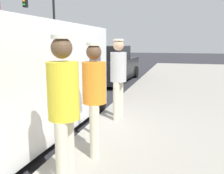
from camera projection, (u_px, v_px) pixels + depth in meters
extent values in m
plane|color=#2D2D33|center=(39.00, 131.00, 5.06)|extent=(80.00, 80.00, 0.00)
cube|color=#9E998E|center=(222.00, 146.00, 4.13)|extent=(5.00, 32.00, 0.15)
cylinder|color=gray|center=(96.00, 104.00, 4.31)|extent=(0.07, 0.07, 1.15)
cube|color=#4C4C51|center=(95.00, 64.00, 4.19)|extent=(0.14, 0.18, 0.28)
sphere|color=#47474C|center=(95.00, 54.00, 4.16)|extent=(0.12, 0.12, 0.12)
cylinder|color=beige|center=(120.00, 99.00, 5.40)|extent=(0.14, 0.14, 0.83)
cylinder|color=beige|center=(116.00, 101.00, 5.21)|extent=(0.14, 0.14, 0.83)
cylinder|color=#B7B7B7|center=(118.00, 67.00, 5.18)|extent=(0.34, 0.34, 0.62)
sphere|color=tan|center=(119.00, 45.00, 5.09)|extent=(0.22, 0.22, 0.22)
cylinder|color=silver|center=(119.00, 40.00, 5.07)|extent=(0.21, 0.21, 0.04)
cylinder|color=beige|center=(95.00, 132.00, 3.49)|extent=(0.14, 0.14, 0.79)
cylinder|color=beige|center=(95.00, 126.00, 3.71)|extent=(0.14, 0.14, 0.79)
cylinder|color=orange|center=(94.00, 83.00, 3.48)|extent=(0.34, 0.34, 0.59)
sphere|color=brown|center=(94.00, 52.00, 3.40)|extent=(0.21, 0.21, 0.21)
cylinder|color=silver|center=(94.00, 44.00, 3.38)|extent=(0.20, 0.20, 0.04)
cylinder|color=beige|center=(62.00, 159.00, 2.64)|extent=(0.14, 0.14, 0.83)
cylinder|color=beige|center=(69.00, 150.00, 2.85)|extent=(0.14, 0.14, 0.83)
cylinder|color=yellow|center=(63.00, 91.00, 2.61)|extent=(0.34, 0.34, 0.62)
sphere|color=brown|center=(62.00, 48.00, 2.53)|extent=(0.22, 0.22, 0.22)
cylinder|color=silver|center=(61.00, 37.00, 2.51)|extent=(0.21, 0.21, 0.04)
cube|color=white|center=(5.00, 80.00, 4.21)|extent=(2.11, 5.24, 1.96)
cube|color=black|center=(69.00, 52.00, 6.45)|extent=(1.84, 0.12, 0.88)
cylinder|color=black|center=(31.00, 98.00, 6.56)|extent=(0.23, 0.68, 0.68)
cylinder|color=black|center=(98.00, 103.00, 6.02)|extent=(0.23, 0.68, 0.68)
cube|color=black|center=(110.00, 69.00, 11.36)|extent=(2.01, 4.47, 0.89)
cube|color=black|center=(108.00, 53.00, 11.02)|extent=(1.69, 2.05, 0.60)
cylinder|color=black|center=(104.00, 71.00, 13.22)|extent=(0.25, 0.61, 0.60)
cylinder|color=black|center=(135.00, 72.00, 12.70)|extent=(0.25, 0.61, 0.60)
cylinder|color=black|center=(77.00, 79.00, 10.13)|extent=(0.25, 0.61, 0.60)
cylinder|color=black|center=(117.00, 81.00, 9.61)|extent=(0.25, 0.61, 0.60)
cylinder|color=black|center=(55.00, 31.00, 16.96)|extent=(0.16, 0.16, 5.20)
cube|color=black|center=(25.00, 1.00, 17.17)|extent=(0.24, 0.32, 0.80)
sphere|color=yellow|center=(24.00, 1.00, 17.01)|extent=(0.17, 0.17, 0.17)
sphere|color=green|center=(24.00, 5.00, 17.05)|extent=(0.17, 0.17, 0.17)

